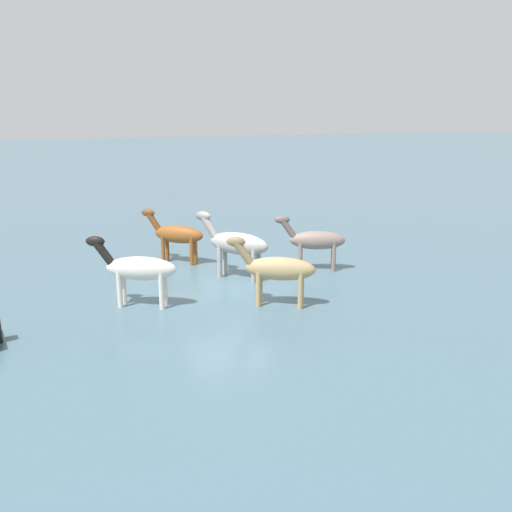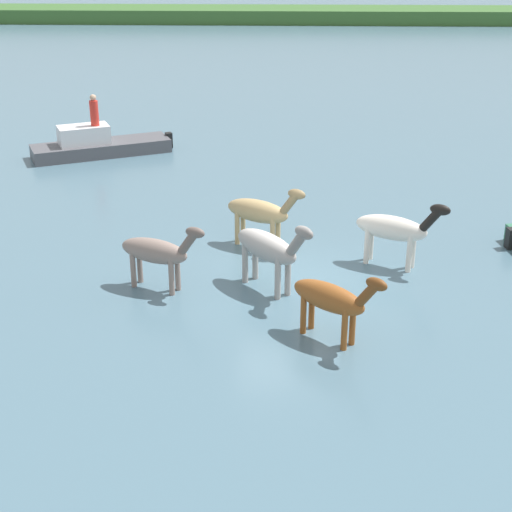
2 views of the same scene
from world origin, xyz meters
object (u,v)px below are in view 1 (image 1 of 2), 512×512
at_px(horse_dark_mare, 138,269).
at_px(horse_pinto_flank, 177,234).
at_px(horse_dun_straggler, 236,244).
at_px(horse_chestnut_trailing, 315,240).
at_px(horse_rear_stallion, 277,269).

xyz_separation_m(horse_dark_mare, horse_pinto_flank, (-1.84, -3.98, -0.05)).
relative_size(horse_dun_straggler, horse_pinto_flank, 1.09).
relative_size(horse_dark_mare, horse_dun_straggler, 1.07).
distance_m(horse_pinto_flank, horse_chestnut_trailing, 4.75).
bearing_deg(horse_dark_mare, horse_chestnut_trailing, -138.90).
height_order(horse_dark_mare, horse_chestnut_trailing, horse_dark_mare).
distance_m(horse_dark_mare, horse_pinto_flank, 4.38).
height_order(horse_dark_mare, horse_rear_stallion, horse_dark_mare).
height_order(horse_rear_stallion, horse_chestnut_trailing, horse_rear_stallion).
height_order(horse_dun_straggler, horse_pinto_flank, horse_dun_straggler).
height_order(horse_dun_straggler, horse_rear_stallion, horse_dun_straggler).
bearing_deg(horse_dun_straggler, horse_rear_stallion, 143.97).
distance_m(horse_dun_straggler, horse_chestnut_trailing, 2.72).
bearing_deg(horse_rear_stallion, horse_chestnut_trailing, -102.63).
relative_size(horse_dun_straggler, horse_rear_stallion, 0.96).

